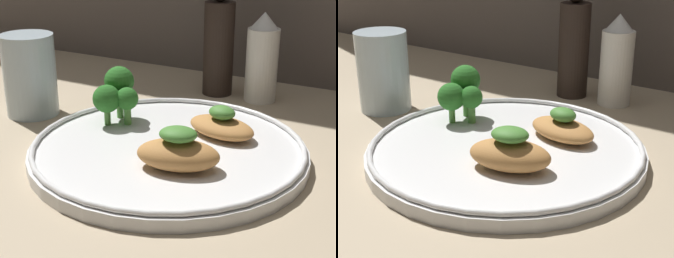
{
  "view_description": "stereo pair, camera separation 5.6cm",
  "coord_description": "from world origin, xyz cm",
  "views": [
    {
      "loc": [
        25.23,
        -45.71,
        24.66
      ],
      "look_at": [
        0.0,
        0.0,
        3.4
      ],
      "focal_mm": 55.0,
      "sensor_mm": 36.0,
      "label": 1
    },
    {
      "loc": [
        30.01,
        -42.73,
        24.66
      ],
      "look_at": [
        0.0,
        0.0,
        3.4
      ],
      "focal_mm": 55.0,
      "sensor_mm": 36.0,
      "label": 2
    }
  ],
  "objects": [
    {
      "name": "ground_plane",
      "position": [
        0.0,
        0.0,
        -0.5
      ],
      "size": [
        180.0,
        180.0,
        1.0
      ],
      "primitive_type": "cube",
      "color": "tan"
    },
    {
      "name": "plate",
      "position": [
        0.0,
        0.0,
        0.99
      ],
      "size": [
        30.8,
        30.8,
        2.0
      ],
      "color": "white",
      "rests_on": "ground_plane"
    },
    {
      "name": "grilled_meat_front",
      "position": [
        3.6,
        -4.44,
        3.17
      ],
      "size": [
        9.48,
        7.03,
        4.47
      ],
      "color": "#BC7F42",
      "rests_on": "plate"
    },
    {
      "name": "grilled_meat_middle",
      "position": [
        4.05,
        5.44,
        2.7
      ],
      "size": [
        9.3,
        6.79,
        3.67
      ],
      "color": "#BC7F42",
      "rests_on": "plate"
    },
    {
      "name": "broccoli_bunch",
      "position": [
        -9.18,
        3.59,
        5.26
      ],
      "size": [
        5.38,
        6.44,
        6.63
      ],
      "color": "#569942",
      "rests_on": "plate"
    },
    {
      "name": "sauce_bottle",
      "position": [
        2.29,
        23.75,
        6.17
      ],
      "size": [
        4.6,
        4.6,
        12.9
      ],
      "color": "white",
      "rests_on": "ground_plane"
    },
    {
      "name": "pepper_grinder",
      "position": [
        -4.53,
        23.75,
        7.58
      ],
      "size": [
        4.5,
        4.5,
        16.71
      ],
      "color": "black",
      "rests_on": "ground_plane"
    },
    {
      "name": "drinking_glass",
      "position": [
        -22.95,
        3.4,
        5.46
      ],
      "size": [
        6.99,
        6.99,
        10.92
      ],
      "color": "silver",
      "rests_on": "ground_plane"
    }
  ]
}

